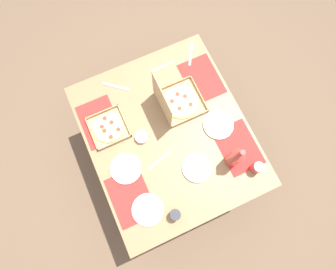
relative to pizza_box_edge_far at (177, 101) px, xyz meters
name	(u,v)px	position (x,y,z in m)	size (l,w,h in m)	color
ground_plane	(168,153)	(-0.19, 0.16, -0.79)	(6.00, 6.00, 0.00)	brown
dining_table	(168,138)	(-0.19, 0.16, -0.16)	(1.31, 1.13, 0.74)	#3F3328
placemat_near_left	(238,147)	(-0.48, -0.26, -0.05)	(0.36, 0.26, 0.00)	red
placemat_near_right	(202,79)	(0.11, -0.26, -0.05)	(0.36, 0.26, 0.00)	red
placemat_far_left	(130,197)	(-0.48, 0.57, -0.05)	(0.36, 0.26, 0.00)	red
placemat_far_right	(99,122)	(0.11, 0.57, -0.05)	(0.36, 0.26, 0.00)	red
pizza_box_edge_far	(177,101)	(0.00, 0.00, 0.00)	(0.31, 0.31, 0.34)	tan
pizza_box_corner_right	(109,128)	(0.04, 0.53, -0.04)	(0.26, 0.26, 0.04)	tan
plate_far_right	(197,167)	(-0.49, 0.07, -0.04)	(0.21, 0.21, 0.03)	white
plate_middle	(218,125)	(-0.27, -0.20, -0.04)	(0.22, 0.22, 0.02)	white
plate_far_left	(126,168)	(-0.29, 0.53, -0.04)	(0.22, 0.22, 0.03)	white
plate_near_left	(148,209)	(-0.60, 0.50, -0.04)	(0.22, 0.22, 0.03)	white
soda_bottle	(235,158)	(-0.54, -0.17, 0.08)	(0.09, 0.09, 0.32)	#B2382D
cup_clear_left	(175,215)	(-0.71, 0.35, -0.01)	(0.07, 0.07, 0.09)	#333338
cup_dark	(257,168)	(-0.66, -0.29, 0.00)	(0.07, 0.07, 0.10)	#BF4742
condiment_bowl	(142,137)	(-0.13, 0.34, -0.03)	(0.09, 0.09, 0.04)	white
knife_by_far_right	(191,53)	(0.34, -0.28, -0.05)	(0.21, 0.02, 0.01)	#B7B7BC
knife_by_near_left	(116,86)	(0.32, 0.36, -0.05)	(0.21, 0.02, 0.01)	#B7B7BC
fork_by_near_right	(162,67)	(0.32, -0.03, -0.05)	(0.19, 0.02, 0.01)	#B7B7BC
fork_by_far_left	(159,161)	(-0.33, 0.29, -0.05)	(0.19, 0.02, 0.01)	#B7B7BC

